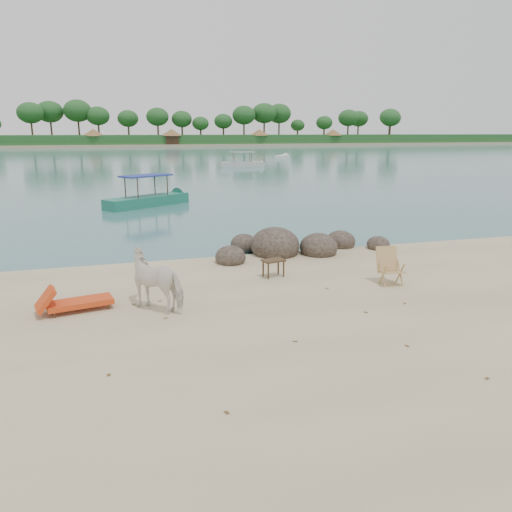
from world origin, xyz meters
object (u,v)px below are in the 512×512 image
Objects in this scene: boulders at (290,247)px; side_table at (273,269)px; lounge_chair at (80,300)px; boat_near at (146,180)px; cow at (159,280)px; deck_chair at (392,268)px.

side_table is (-1.47, -2.59, 0.02)m from boulders.
lounge_chair is 0.31× the size of boat_near.
boat_near reaches higher than side_table.
cow reaches higher than boulders.
cow reaches higher than deck_chair.
deck_chair reaches higher than lounge_chair.
cow is 6.12m from deck_chair.
deck_chair is at bearing -107.39° from boat_near.
lounge_chair is 17.13m from boat_near.
boulders is 6.42× the size of deck_chair.
side_table is at bearing 160.78° from cow.
side_table is 3.22m from deck_chair.
deck_chair is at bearing -72.45° from boulders.
lounge_chair is at bearing -174.03° from deck_chair.
side_table is at bearing 2.89° from lounge_chair.
lounge_chair is at bearing -177.02° from side_table.
side_table is 0.34× the size of lounge_chair.
lounge_chair is (-6.55, -3.91, 0.04)m from boulders.
boulders is at bearing 175.87° from cow.
boulders reaches higher than side_table.
boulders is 10.27× the size of side_table.
cow reaches higher than lounge_chair.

